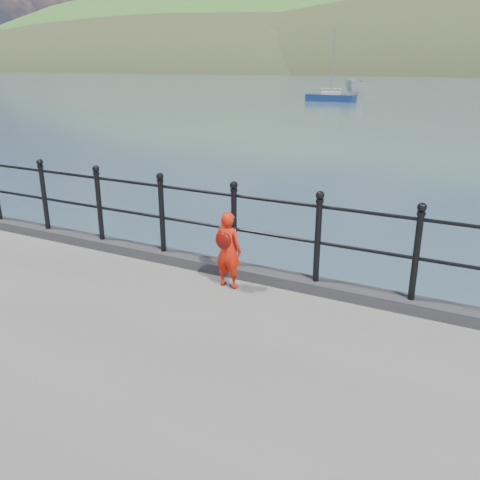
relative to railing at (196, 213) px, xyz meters
The scene contains 6 objects.
ground 1.83m from the railing, 90.00° to the left, with size 600.00×600.00×0.00m, color #2D4251.
kerb 0.75m from the railing, 140.53° to the right, with size 60.00×0.30×0.15m, color #28282B.
railing is the anchor object (origin of this frame).
child 0.87m from the railing, 28.73° to the right, with size 0.38×0.31×1.04m.
launch_white 57.51m from the railing, 102.96° to the left, with size 2.02×5.37×2.07m, color beige.
sailboat_port 48.94m from the railing, 105.38° to the left, with size 5.12×1.75×7.51m.
Camera 1 is at (3.70, -5.99, 3.83)m, focal length 38.00 mm.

